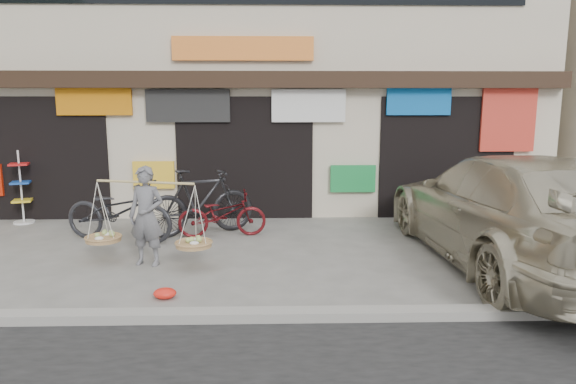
{
  "coord_description": "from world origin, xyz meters",
  "views": [
    {
      "loc": [
        0.67,
        -7.82,
        2.6
      ],
      "look_at": [
        0.89,
        0.9,
        1.05
      ],
      "focal_mm": 32.0,
      "sensor_mm": 36.0,
      "label": 1
    }
  ],
  "objects_px": {
    "bike_1": "(200,202)",
    "bike_0": "(119,211)",
    "street_vendor": "(147,220)",
    "display_rack": "(22,194)",
    "suv": "(513,210)",
    "bike_2": "(222,214)"
  },
  "relations": [
    {
      "from": "bike_2",
      "to": "display_rack",
      "type": "relative_size",
      "value": 1.07
    },
    {
      "from": "suv",
      "to": "display_rack",
      "type": "bearing_deg",
      "value": -20.9
    },
    {
      "from": "bike_0",
      "to": "suv",
      "type": "distance_m",
      "value": 6.9
    },
    {
      "from": "suv",
      "to": "bike_2",
      "type": "bearing_deg",
      "value": -23.52
    },
    {
      "from": "bike_1",
      "to": "bike_2",
      "type": "relative_size",
      "value": 1.29
    },
    {
      "from": "bike_2",
      "to": "display_rack",
      "type": "height_order",
      "value": "display_rack"
    },
    {
      "from": "bike_0",
      "to": "bike_1",
      "type": "relative_size",
      "value": 1.0
    },
    {
      "from": "suv",
      "to": "display_rack",
      "type": "height_order",
      "value": "suv"
    },
    {
      "from": "bike_0",
      "to": "suv",
      "type": "height_order",
      "value": "suv"
    },
    {
      "from": "bike_0",
      "to": "bike_1",
      "type": "bearing_deg",
      "value": -58.35
    },
    {
      "from": "street_vendor",
      "to": "bike_1",
      "type": "xyz_separation_m",
      "value": [
        0.58,
        1.89,
        -0.08
      ]
    },
    {
      "from": "street_vendor",
      "to": "suv",
      "type": "distance_m",
      "value": 5.82
    },
    {
      "from": "bike_2",
      "to": "display_rack",
      "type": "bearing_deg",
      "value": 65.95
    },
    {
      "from": "street_vendor",
      "to": "suv",
      "type": "bearing_deg",
      "value": 12.05
    },
    {
      "from": "street_vendor",
      "to": "display_rack",
      "type": "height_order",
      "value": "street_vendor"
    },
    {
      "from": "display_rack",
      "to": "bike_2",
      "type": "bearing_deg",
      "value": -15.58
    },
    {
      "from": "bike_0",
      "to": "display_rack",
      "type": "height_order",
      "value": "display_rack"
    },
    {
      "from": "bike_0",
      "to": "display_rack",
      "type": "bearing_deg",
      "value": 74.6
    },
    {
      "from": "street_vendor",
      "to": "display_rack",
      "type": "xyz_separation_m",
      "value": [
        -3.39,
        2.95,
        -0.1
      ]
    },
    {
      "from": "bike_2",
      "to": "suv",
      "type": "xyz_separation_m",
      "value": [
        4.8,
        -1.86,
        0.45
      ]
    },
    {
      "from": "bike_1",
      "to": "bike_0",
      "type": "bearing_deg",
      "value": 82.46
    },
    {
      "from": "bike_2",
      "to": "suv",
      "type": "distance_m",
      "value": 5.16
    }
  ]
}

